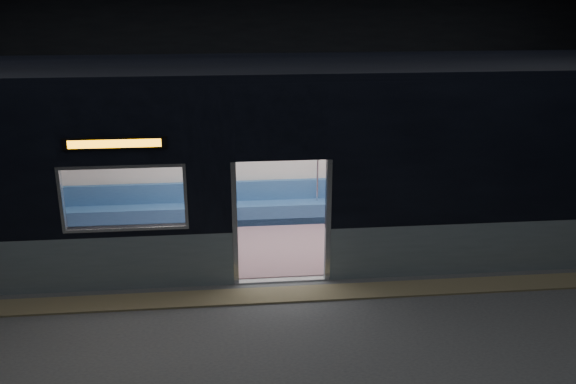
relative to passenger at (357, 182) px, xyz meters
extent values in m
cube|color=#47494C|center=(-1.75, -3.55, -0.84)|extent=(24.00, 14.00, 0.01)
cube|color=black|center=(-1.75, 3.43, 1.66)|extent=(24.00, 0.04, 5.00)
cube|color=#8C7F59|center=(-1.75, -3.00, -0.82)|extent=(22.80, 0.50, 0.03)
cube|color=gray|center=(3.10, -2.49, -0.39)|extent=(8.30, 0.12, 0.90)
cube|color=black|center=(-1.75, -2.49, 1.79)|extent=(1.40, 0.12, 1.15)
cube|color=#B7BABC|center=(-2.49, -2.49, 0.19)|extent=(0.08, 0.14, 2.05)
cube|color=#B7BABC|center=(-1.01, -2.49, 0.19)|extent=(0.08, 0.14, 2.05)
cube|color=black|center=(-4.20, -2.57, 1.55)|extent=(1.50, 0.04, 0.18)
cube|color=orange|center=(-4.20, -2.57, 1.55)|extent=(1.34, 0.03, 0.12)
cube|color=silver|center=(-1.75, 0.39, 0.76)|extent=(18.00, 0.12, 3.20)
cube|color=black|center=(-1.75, -1.05, 2.44)|extent=(18.00, 3.00, 0.15)
cube|color=gray|center=(-1.75, -1.05, -0.82)|extent=(17.76, 2.76, 0.04)
cube|color=silver|center=(-1.75, -1.05, 1.51)|extent=(17.76, 2.76, 0.10)
cube|color=#2D5082|center=(-1.75, 0.07, -0.59)|extent=(11.00, 0.48, 0.41)
cube|color=#2D5082|center=(-1.75, 0.26, -0.19)|extent=(11.00, 0.10, 0.40)
cube|color=#78585B|center=(-5.05, -2.14, -0.59)|extent=(4.40, 0.48, 0.41)
cube|color=#78585B|center=(1.55, -2.14, -0.59)|extent=(4.40, 0.48, 0.41)
cylinder|color=silver|center=(-2.70, -2.18, 0.33)|extent=(0.04, 0.04, 2.26)
cylinder|color=silver|center=(-2.70, 0.08, 0.33)|extent=(0.04, 0.04, 2.26)
cylinder|color=silver|center=(-0.80, -2.18, 0.33)|extent=(0.04, 0.04, 2.26)
cylinder|color=silver|center=(-0.80, 0.08, 0.33)|extent=(0.04, 0.04, 2.26)
cylinder|color=silver|center=(-1.75, 0.03, 1.11)|extent=(11.00, 0.03, 0.03)
cube|color=black|center=(-0.11, -0.17, -0.30)|extent=(0.19, 0.51, 0.17)
cube|color=black|center=(0.11, -0.17, -0.30)|extent=(0.19, 0.51, 0.17)
cylinder|color=black|center=(-0.11, -0.40, -0.58)|extent=(0.12, 0.12, 0.43)
cylinder|color=black|center=(0.11, -0.40, -0.58)|extent=(0.12, 0.12, 0.43)
cube|color=#DA6893|center=(0.00, 0.04, -0.28)|extent=(0.44, 0.24, 0.22)
cylinder|color=#DA6893|center=(0.00, 0.08, 0.10)|extent=(0.42, 0.42, 0.57)
sphere|color=tan|center=(0.00, 0.06, 0.51)|extent=(0.23, 0.23, 0.23)
sphere|color=black|center=(0.00, 0.10, 0.55)|extent=(0.24, 0.24, 0.24)
cube|color=black|center=(-0.02, -0.25, -0.14)|extent=(0.32, 0.29, 0.14)
cube|color=white|center=(1.20, 0.31, 0.61)|extent=(0.91, 0.03, 0.59)
camera|label=1|loc=(-2.55, -11.41, 3.73)|focal=38.00mm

